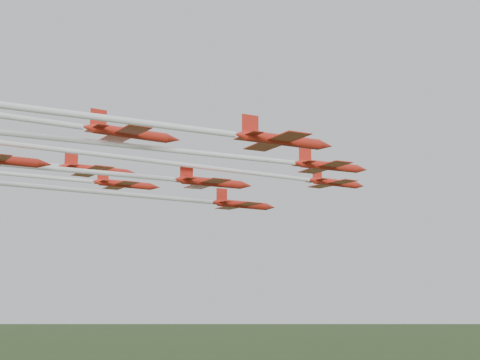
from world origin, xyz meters
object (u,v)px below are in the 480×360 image
Objects in this scene: jet_lead at (260,174)px; jet_row4_left at (22,162)px; jet_row3_left at (65,179)px; jet_row3_right at (201,130)px; jet_row2_right at (242,157)px; jet_row2_left at (174,199)px; jet_row3_mid at (104,173)px.

jet_lead is 32.56m from jet_row4_left.
jet_row3_left is 1.03× the size of jet_row3_right.
jet_row2_right is (6.51, -12.49, -0.43)m from jet_lead.
jet_row4_left is (-27.36, -12.52, 0.82)m from jet_row2_right.
jet_row2_left is at bearing 39.58° from jet_row3_left.
jet_row3_left reaches higher than jet_row3_right.
jet_lead reaches higher than jet_row3_right.
jet_row4_left reaches higher than jet_row2_right.
jet_row2_right is 35.46m from jet_row3_left.
jet_lead reaches higher than jet_row2_right.
jet_row4_left is at bearing -97.97° from jet_row2_left.
jet_row3_left reaches higher than jet_row2_right.
jet_row3_right reaches higher than jet_row2_right.
jet_row3_left is 0.95× the size of jet_row4_left.
jet_row3_mid reaches higher than jet_row2_left.
jet_row3_mid is at bearing -125.60° from jet_row2_right.
jet_row3_mid is (-15.19, -8.70, -1.47)m from jet_row2_right.
jet_row3_right is (40.96, -14.19, -1.29)m from jet_row3_left.
jet_row2_left is 1.08× the size of jet_row4_left.
jet_row3_right is (23.66, -20.69, 2.62)m from jet_row2_left.
jet_row2_right is at bearing -4.10° from jet_row2_left.
jet_row3_right is at bearing -43.32° from jet_row2_right.
jet_lead is at bearing 138.01° from jet_row3_right.
jet_row2_right is at bearing 18.05° from jet_row3_left.
jet_row2_left is 19.66m from jet_row2_right.
jet_row2_right is 14.68m from jet_row3_right.
jet_lead is at bearing 142.14° from jet_row2_right.
jet_lead reaches higher than jet_row2_left.
jet_row4_left is (-32.89, 1.09, 0.91)m from jet_row3_right.
jet_row3_left is at bearing 139.02° from jet_row4_left.
jet_row3_mid is 21.33m from jet_row3_right.
jet_row2_left is (-11.62, -5.40, -3.15)m from jet_lead.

